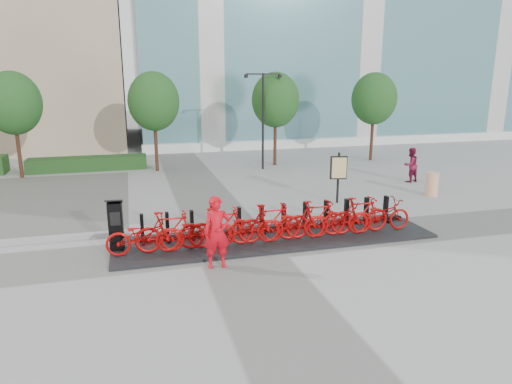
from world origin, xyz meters
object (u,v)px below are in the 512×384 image
object	(u,v)px
bike_0	(143,235)
worker_red	(217,232)
kiosk	(116,225)
pedestrian	(411,165)
construction_barrel	(432,184)
map_sign	(339,170)

from	to	relation	value
bike_0	worker_red	world-z (taller)	worker_red
kiosk	pedestrian	size ratio (longest dim) A/B	0.91
worker_red	construction_barrel	xyz separation A→B (m)	(9.91, 4.89, -0.44)
pedestrian	construction_barrel	size ratio (longest dim) A/B	1.64
bike_0	map_sign	bearing A→B (deg)	-63.87
map_sign	pedestrian	bearing A→B (deg)	39.35
kiosk	worker_red	world-z (taller)	worker_red
pedestrian	construction_barrel	world-z (taller)	pedestrian
map_sign	kiosk	bearing A→B (deg)	-147.04
bike_0	kiosk	bearing A→B (deg)	53.45
construction_barrel	worker_red	bearing A→B (deg)	-153.75
pedestrian	map_sign	size ratio (longest dim) A/B	0.81
worker_red	map_sign	xyz separation A→B (m)	(5.68, 4.91, 0.38)
kiosk	map_sign	distance (m)	8.78
kiosk	pedestrian	distance (m)	14.27
bike_0	pedestrian	xyz separation A→B (m)	(12.38, 6.21, 0.21)
bike_0	kiosk	xyz separation A→B (m)	(-0.70, 0.52, 0.19)
pedestrian	bike_0	bearing A→B (deg)	13.33
kiosk	map_sign	xyz separation A→B (m)	(8.18, 3.15, 0.53)
map_sign	construction_barrel	bearing A→B (deg)	11.61
kiosk	construction_barrel	world-z (taller)	kiosk
construction_barrel	kiosk	bearing A→B (deg)	-165.86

